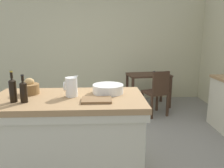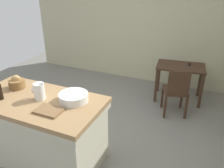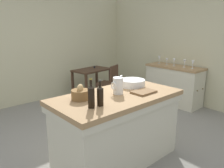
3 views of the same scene
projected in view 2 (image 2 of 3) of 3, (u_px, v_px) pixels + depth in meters
ground_plane at (82, 139)px, 3.57m from camera, size 6.76×6.76×0.00m
wall_back at (138, 24)px, 5.15m from camera, size 5.32×0.12×2.60m
island_table at (41, 127)px, 3.02m from camera, size 1.65×0.87×0.92m
writing_desk at (180, 71)px, 4.47m from camera, size 0.96×0.67×0.77m
wooden_chair at (176, 90)px, 3.99m from camera, size 0.51×0.51×0.90m
pitcher at (39, 91)px, 2.79m from camera, size 0.17×0.13×0.25m
wash_bowl at (74, 97)px, 2.78m from camera, size 0.36×0.36×0.10m
bread_basket at (17, 83)px, 3.09m from camera, size 0.21×0.21×0.19m
cutting_board at (49, 111)px, 2.58m from camera, size 0.30×0.22×0.02m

